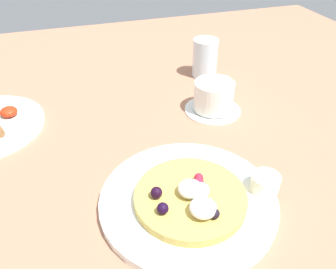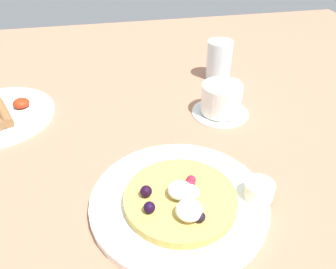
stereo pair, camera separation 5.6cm
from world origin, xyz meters
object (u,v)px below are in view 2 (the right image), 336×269
(syrup_ramekin, at_px, (259,190))
(pancake_plate, at_px, (179,201))
(coffee_saucer, at_px, (220,112))
(water_glass, at_px, (219,60))
(coffee_cup, at_px, (222,98))

(syrup_ramekin, bearing_deg, pancake_plate, 170.85)
(coffee_saucer, xyz_separation_m, water_glass, (0.05, 0.17, 0.05))
(coffee_saucer, height_order, water_glass, water_glass)
(coffee_cup, xyz_separation_m, water_glass, (0.05, 0.17, 0.01))
(pancake_plate, relative_size, syrup_ramekin, 6.04)
(pancake_plate, distance_m, coffee_saucer, 0.29)
(coffee_cup, height_order, water_glass, water_glass)
(coffee_saucer, height_order, coffee_cup, coffee_cup)
(coffee_saucer, distance_m, water_glass, 0.19)
(pancake_plate, height_order, coffee_cup, coffee_cup)
(syrup_ramekin, xyz_separation_m, coffee_cup, (0.03, 0.27, 0.01))
(coffee_saucer, relative_size, coffee_cup, 1.18)
(pancake_plate, height_order, coffee_saucer, pancake_plate)
(syrup_ramekin, bearing_deg, water_glass, 79.93)
(syrup_ramekin, bearing_deg, coffee_saucer, 84.16)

